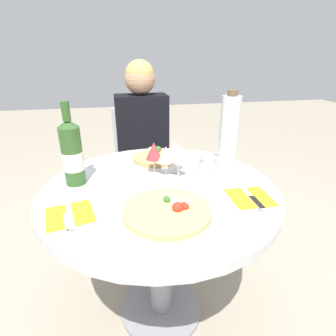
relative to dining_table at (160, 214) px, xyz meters
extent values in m
plane|color=#9E937F|center=(0.00, 0.00, -0.58)|extent=(12.00, 12.00, 0.00)
cylinder|color=gray|center=(0.00, 0.00, -0.57)|extent=(0.40, 0.40, 0.02)
cylinder|color=gray|center=(0.00, 0.00, -0.23)|extent=(0.10, 0.10, 0.65)
cylinder|color=silver|center=(0.00, 0.00, 0.12)|extent=(0.95, 0.95, 0.04)
cylinder|color=silver|center=(0.02, 0.78, -0.57)|extent=(0.35, 0.35, 0.01)
cylinder|color=silver|center=(0.02, 0.78, -0.37)|extent=(0.06, 0.06, 0.43)
cube|color=silver|center=(0.02, 0.78, -0.14)|extent=(0.39, 0.39, 0.03)
cube|color=silver|center=(0.02, 0.97, 0.08)|extent=(0.39, 0.02, 0.41)
cube|color=black|center=(0.02, 0.63, -0.35)|extent=(0.29, 0.31, 0.46)
cube|color=black|center=(0.02, 0.78, 0.13)|extent=(0.34, 0.19, 0.52)
sphere|color=tan|center=(0.02, 0.78, 0.49)|extent=(0.19, 0.19, 0.19)
sphere|color=tan|center=(0.02, 0.78, 0.52)|extent=(0.18, 0.18, 0.18)
cylinder|color=#DBB26B|center=(-0.01, -0.21, 0.14)|extent=(0.30, 0.30, 0.02)
sphere|color=#B22D1E|center=(0.02, -0.22, 0.16)|extent=(0.04, 0.04, 0.04)
sphere|color=beige|center=(0.01, -0.15, 0.16)|extent=(0.03, 0.03, 0.03)
sphere|color=#B22D1E|center=(0.05, -0.22, 0.16)|extent=(0.03, 0.03, 0.03)
sphere|color=beige|center=(0.06, -0.20, 0.16)|extent=(0.04, 0.04, 0.04)
sphere|color=beige|center=(0.02, -0.19, 0.16)|extent=(0.04, 0.04, 0.04)
sphere|color=#336B28|center=(0.00, -0.16, 0.16)|extent=(0.03, 0.03, 0.03)
cylinder|color=tan|center=(0.03, 0.29, 0.14)|extent=(0.22, 0.22, 0.02)
sphere|color=#B22D1E|center=(0.07, 0.36, 0.16)|extent=(0.03, 0.03, 0.03)
sphere|color=beige|center=(0.04, 0.26, 0.16)|extent=(0.03, 0.03, 0.03)
sphere|color=beige|center=(0.00, 0.26, 0.16)|extent=(0.03, 0.03, 0.03)
sphere|color=beige|center=(0.02, 0.37, 0.16)|extent=(0.04, 0.04, 0.04)
sphere|color=#336B28|center=(0.06, 0.37, 0.16)|extent=(0.04, 0.04, 0.04)
sphere|color=#336B28|center=(0.05, 0.24, 0.16)|extent=(0.03, 0.03, 0.03)
sphere|color=beige|center=(0.08, 0.31, 0.16)|extent=(0.04, 0.04, 0.04)
cylinder|color=#2D5623|center=(-0.34, 0.10, 0.25)|extent=(0.08, 0.08, 0.24)
cone|color=#2D5623|center=(-0.34, 0.10, 0.39)|extent=(0.08, 0.08, 0.03)
cylinder|color=#2D5623|center=(-0.34, 0.10, 0.43)|extent=(0.03, 0.03, 0.07)
cylinder|color=silver|center=(-0.34, 0.10, 0.23)|extent=(0.08, 0.08, 0.08)
cylinder|color=silver|center=(0.33, 0.10, 0.30)|extent=(0.08, 0.08, 0.34)
cylinder|color=brown|center=(0.33, 0.10, 0.48)|extent=(0.04, 0.04, 0.02)
cylinder|color=silver|center=(0.19, -0.04, 0.19)|extent=(0.07, 0.07, 0.11)
cylinder|color=#B2B2B7|center=(0.19, -0.04, 0.25)|extent=(0.07, 0.07, 0.02)
cylinder|color=silver|center=(0.05, 0.10, 0.14)|extent=(0.06, 0.06, 0.00)
cylinder|color=silver|center=(0.05, 0.10, 0.17)|extent=(0.01, 0.01, 0.06)
cone|color=beige|center=(0.05, 0.10, 0.23)|extent=(0.08, 0.08, 0.07)
cylinder|color=silver|center=(0.00, 0.13, 0.14)|extent=(0.06, 0.06, 0.00)
cylinder|color=silver|center=(0.00, 0.13, 0.17)|extent=(0.01, 0.01, 0.07)
cone|color=#9E383D|center=(0.00, 0.13, 0.24)|extent=(0.07, 0.07, 0.08)
cylinder|color=silver|center=(0.10, 0.07, 0.14)|extent=(0.06, 0.06, 0.00)
cylinder|color=silver|center=(0.10, 0.07, 0.17)|extent=(0.01, 0.01, 0.08)
cone|color=beige|center=(0.10, 0.07, 0.25)|extent=(0.07, 0.07, 0.07)
cylinder|color=silver|center=(0.10, 0.13, 0.14)|extent=(0.06, 0.06, 0.00)
cylinder|color=silver|center=(0.10, 0.13, 0.18)|extent=(0.01, 0.01, 0.08)
cone|color=beige|center=(0.10, 0.13, 0.25)|extent=(0.07, 0.07, 0.07)
cube|color=yellow|center=(-0.33, -0.15, 0.14)|extent=(0.18, 0.18, 0.00)
cube|color=silver|center=(-0.33, -0.15, 0.14)|extent=(0.06, 0.19, 0.00)
cube|color=silver|center=(-0.33, -0.20, 0.14)|extent=(0.04, 0.09, 0.00)
cube|color=yellow|center=(0.32, -0.17, 0.14)|extent=(0.16, 0.16, 0.00)
cube|color=silver|center=(0.32, -0.17, 0.14)|extent=(0.03, 0.19, 0.00)
cube|color=black|center=(0.32, -0.21, 0.14)|extent=(0.02, 0.09, 0.00)
camera|label=1|loc=(-0.16, -0.94, 0.62)|focal=28.00mm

